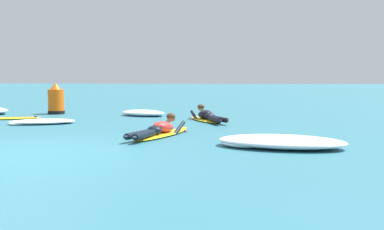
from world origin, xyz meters
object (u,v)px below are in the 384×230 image
Objects in this scene: channel_marker_buoy at (56,101)px; drifting_surfboard at (4,118)px; surfer_far at (207,117)px; surfer_near at (160,130)px.

drifting_surfboard is at bearing -112.88° from channel_marker_buoy.
channel_marker_buoy is at bearing 158.89° from surfer_far.
channel_marker_buoy is (0.88, 2.09, 0.43)m from drifting_surfboard.
surfer_far is 1.02× the size of drifting_surfboard.
channel_marker_buoy reaches higher than surfer_far.
drifting_surfboard is 2.06× the size of channel_marker_buoy.
surfer_far is 6.02m from channel_marker_buoy.
surfer_near is 7.22m from channel_marker_buoy.
drifting_surfboard is (-6.49, 0.07, -0.10)m from surfer_far.
channel_marker_buoy is (-4.65, 5.52, 0.33)m from surfer_near.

